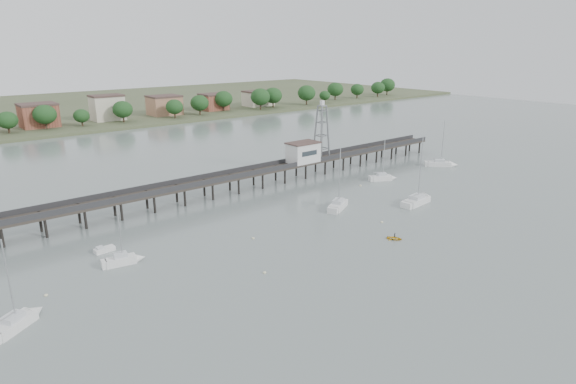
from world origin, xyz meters
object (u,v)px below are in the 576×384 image
at_px(sailboat_a, 21,320).
at_px(sailboat_f, 385,178).
at_px(pier, 221,179).
at_px(sailboat_e, 444,164).
at_px(lattice_tower, 322,132).
at_px(sailboat_b, 126,260).
at_px(sailboat_d, 421,199).
at_px(yellow_dinghy, 394,239).
at_px(sailboat_c, 340,204).
at_px(white_tender, 104,250).

xyz_separation_m(sailboat_a, sailboat_f, (87.36, 14.40, 0.01)).
bearing_deg(sailboat_f, pier, -175.73).
xyz_separation_m(pier, sailboat_e, (63.93, -17.06, -3.16)).
relative_size(lattice_tower, sailboat_e, 1.11).
distance_m(sailboat_b, sailboat_d, 63.53).
xyz_separation_m(pier, sailboat_f, (39.21, -15.86, -3.14)).
bearing_deg(sailboat_d, lattice_tower, 84.04).
bearing_deg(pier, sailboat_b, -145.49).
xyz_separation_m(sailboat_a, yellow_dinghy, (58.00, -12.19, -0.65)).
bearing_deg(sailboat_d, sailboat_e, 19.88).
bearing_deg(pier, sailboat_e, -14.94).
bearing_deg(sailboat_a, yellow_dinghy, -46.70).
bearing_deg(sailboat_f, lattice_tower, 142.21).
distance_m(lattice_tower, sailboat_c, 30.35).
xyz_separation_m(sailboat_d, white_tender, (-63.74, 17.79, -0.23)).
distance_m(lattice_tower, sailboat_b, 67.19).
relative_size(lattice_tower, sailboat_a, 1.25).
relative_size(sailboat_b, sailboat_c, 0.74).
height_order(sailboat_c, white_tender, sailboat_c).
height_order(sailboat_b, yellow_dinghy, sailboat_b).
relative_size(sailboat_d, sailboat_a, 1.28).
height_order(lattice_tower, sailboat_e, lattice_tower).
bearing_deg(yellow_dinghy, white_tender, 114.81).
distance_m(sailboat_b, sailboat_f, 70.72).
xyz_separation_m(sailboat_b, sailboat_d, (62.55, -11.08, -0.03)).
relative_size(pier, sailboat_b, 14.47).
xyz_separation_m(sailboat_e, sailboat_f, (-24.72, 1.20, 0.01)).
bearing_deg(lattice_tower, sailboat_c, -124.78).
xyz_separation_m(lattice_tower, sailboat_d, (-0.23, -32.59, -10.47)).
height_order(sailboat_d, sailboat_f, sailboat_d).
height_order(pier, yellow_dinghy, pier).
xyz_separation_m(sailboat_e, sailboat_c, (-48.68, -6.34, -0.00)).
bearing_deg(pier, white_tender, -155.49).
distance_m(lattice_tower, sailboat_f, 20.50).
height_order(sailboat_e, yellow_dinghy, sailboat_e).
bearing_deg(sailboat_b, white_tender, 109.25).
xyz_separation_m(pier, sailboat_b, (-31.29, -21.51, -3.14)).
bearing_deg(lattice_tower, sailboat_e, -27.75).
relative_size(sailboat_e, yellow_dinghy, 5.16).
xyz_separation_m(pier, lattice_tower, (31.50, 0.00, 7.31)).
relative_size(sailboat_b, yellow_dinghy, 3.82).
relative_size(sailboat_c, sailboat_d, 0.88).
height_order(white_tender, yellow_dinghy, yellow_dinghy).
height_order(sailboat_a, sailboat_f, sailboat_a).
relative_size(lattice_tower, sailboat_b, 1.50).
bearing_deg(sailboat_f, sailboat_d, -89.10).
bearing_deg(sailboat_e, sailboat_f, -137.45).
distance_m(sailboat_e, white_tender, 96.43).
xyz_separation_m(pier, yellow_dinghy, (9.84, -42.45, -3.79)).
distance_m(sailboat_c, sailboat_a, 63.77).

